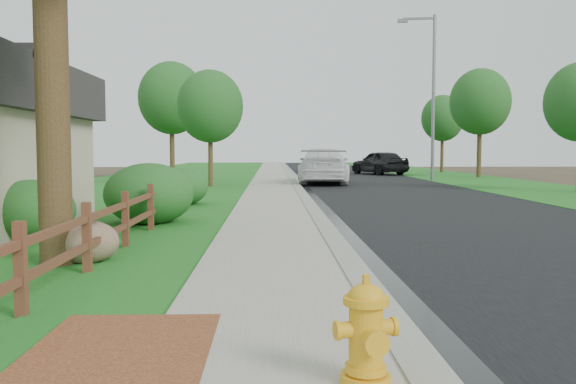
{
  "coord_description": "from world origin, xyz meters",
  "views": [
    {
      "loc": [
        -0.85,
        -6.27,
        1.88
      ],
      "look_at": [
        -0.52,
        5.88,
        1.03
      ],
      "focal_mm": 38.0,
      "sensor_mm": 36.0,
      "label": 1
    }
  ],
  "objects_px": {
    "dark_car_mid": "(379,162)",
    "streetlight": "(430,88)",
    "fire_hydrant": "(366,334)",
    "ranch_fence": "(139,210)",
    "white_suv": "(324,166)"
  },
  "relations": [
    {
      "from": "ranch_fence",
      "to": "streetlight",
      "type": "height_order",
      "value": "streetlight"
    },
    {
      "from": "fire_hydrant",
      "to": "dark_car_mid",
      "type": "distance_m",
      "value": 41.38
    },
    {
      "from": "dark_car_mid",
      "to": "streetlight",
      "type": "xyz_separation_m",
      "value": [
        1.32,
        -9.3,
        4.61
      ]
    },
    {
      "from": "fire_hydrant",
      "to": "dark_car_mid",
      "type": "height_order",
      "value": "dark_car_mid"
    },
    {
      "from": "streetlight",
      "to": "white_suv",
      "type": "bearing_deg",
      "value": -156.71
    },
    {
      "from": "ranch_fence",
      "to": "fire_hydrant",
      "type": "height_order",
      "value": "ranch_fence"
    },
    {
      "from": "dark_car_mid",
      "to": "ranch_fence",
      "type": "bearing_deg",
      "value": 48.29
    },
    {
      "from": "fire_hydrant",
      "to": "streetlight",
      "type": "relative_size",
      "value": 0.09
    },
    {
      "from": "dark_car_mid",
      "to": "streetlight",
      "type": "distance_m",
      "value": 10.46
    },
    {
      "from": "fire_hydrant",
      "to": "ranch_fence",
      "type": "bearing_deg",
      "value": 113.06
    },
    {
      "from": "fire_hydrant",
      "to": "dark_car_mid",
      "type": "xyz_separation_m",
      "value": [
        7.33,
        40.73,
        0.43
      ]
    },
    {
      "from": "fire_hydrant",
      "to": "streetlight",
      "type": "height_order",
      "value": "streetlight"
    },
    {
      "from": "fire_hydrant",
      "to": "white_suv",
      "type": "xyz_separation_m",
      "value": [
        2.13,
        28.62,
        0.49
      ]
    },
    {
      "from": "streetlight",
      "to": "fire_hydrant",
      "type": "bearing_deg",
      "value": -105.38
    },
    {
      "from": "ranch_fence",
      "to": "dark_car_mid",
      "type": "distance_m",
      "value": 34.32
    }
  ]
}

